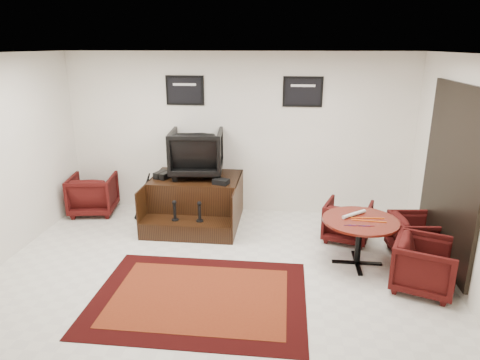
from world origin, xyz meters
The scene contains 16 objects.
ground centered at (0.00, 0.00, 0.00)m, with size 6.00×6.00×0.00m, color silver.
room_shell centered at (0.41, 0.12, 1.79)m, with size 6.02×5.02×2.81m.
area_rug centered at (-0.12, -0.42, 0.01)m, with size 2.53×1.90×0.01m.
shine_podium centered at (-0.64, 1.90, 0.35)m, with size 1.48×1.53×0.76m.
shine_chair centered at (-0.64, 2.05, 1.20)m, with size 0.86×0.80×0.88m, color black.
shoes_pair centered at (-1.17, 1.86, 0.82)m, with size 0.31×0.34×0.10m.
polish_kit centered at (-0.16, 1.62, 0.81)m, with size 0.24×0.17×0.08m, color black.
umbrella_black centered at (-1.53, 1.82, 0.44)m, with size 0.33×0.12×0.88m, color black, non-canonical shape.
umbrella_hooked centered at (-1.49, 1.89, 0.39)m, with size 0.29×0.11×0.78m, color black, non-canonical shape.
armchair_side centered at (-2.54, 2.05, 0.39)m, with size 0.75×0.71×0.78m, color black.
meeting_table centered at (1.88, 0.64, 0.58)m, with size 1.01×1.01×0.66m.
table_chair_back centered at (1.83, 1.41, 0.34)m, with size 0.66×0.62×0.68m, color black.
table_chair_window centered at (2.73, 0.97, 0.34)m, with size 0.65×0.61×0.67m, color black.
table_chair_corner centered at (2.59, 0.07, 0.36)m, with size 0.70×0.65×0.72m, color black.
paper_roll centered at (1.81, 0.77, 0.68)m, with size 0.05×0.05×0.42m, color silver.
table_clutter centered at (1.95, 0.59, 0.66)m, with size 0.57×0.31×0.01m.
Camera 1 is at (0.86, -4.80, 2.89)m, focal length 32.00 mm.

